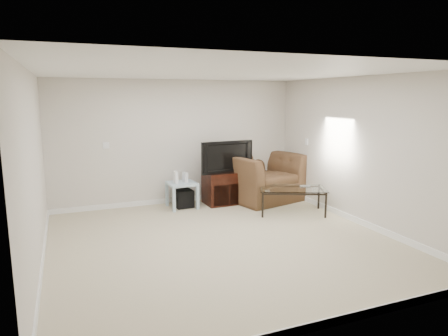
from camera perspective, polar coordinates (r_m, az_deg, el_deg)
name	(u,v)px	position (r m, az deg, el deg)	size (l,w,h in m)	color
floor	(223,242)	(6.13, -0.17, -10.48)	(5.00, 5.00, 0.00)	tan
ceiling	(223,72)	(5.75, -0.18, 13.54)	(5.00, 5.00, 0.00)	white
wall_back	(177,142)	(8.17, -6.68, 3.68)	(5.00, 0.02, 2.50)	silver
wall_left	(34,172)	(5.42, -25.53, -0.51)	(0.02, 5.00, 2.50)	silver
wall_right	(360,151)	(7.11, 18.90, 2.25)	(0.02, 5.00, 2.50)	silver
plate_back	(106,145)	(7.91, -16.50, 3.12)	(0.12, 0.02, 0.12)	white
plate_right_switch	(307,142)	(8.38, 11.71, 3.70)	(0.02, 0.09, 0.13)	white
plate_right_outlet	(313,190)	(8.29, 12.62, -3.07)	(0.02, 0.08, 0.12)	white
tv_stand	(224,188)	(8.16, 0.01, -2.81)	(0.79, 0.55, 0.66)	black
dvd_player	(225,177)	(8.08, 0.13, -1.35)	(0.43, 0.30, 0.06)	black
television	(225,156)	(8.01, 0.10, 1.68)	(1.03, 0.21, 0.64)	black
side_table	(182,195)	(7.90, -6.02, -3.87)	(0.53, 0.53, 0.51)	silver
subwoofer	(183,198)	(7.95, -5.84, -4.33)	(0.34, 0.34, 0.34)	black
game_console	(176,177)	(7.76, -6.91, -1.34)	(0.05, 0.17, 0.23)	white
game_case	(185,177)	(7.82, -5.58, -1.34)	(0.05, 0.15, 0.20)	silver
recliner	(262,169)	(8.45, 5.44, -0.17)	(1.49, 0.97, 1.30)	#4F3A1F
coffee_table	(292,201)	(7.62, 9.66, -4.61)	(1.22, 0.69, 0.48)	black
remote	(305,186)	(7.74, 11.50, -2.52)	(0.19, 0.05, 0.02)	#B2B2B7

